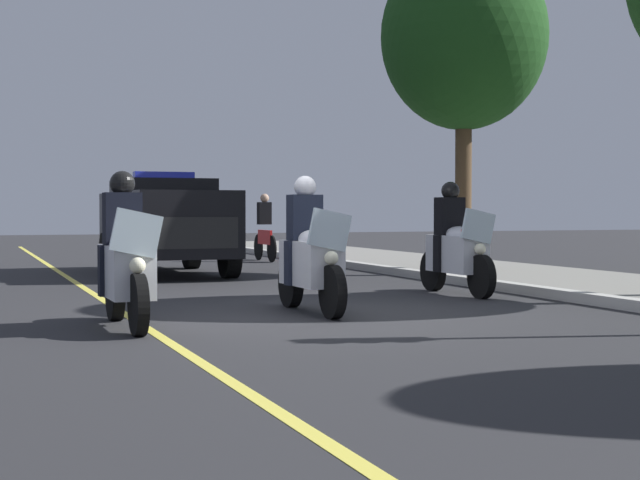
# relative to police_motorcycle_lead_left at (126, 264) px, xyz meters

# --- Properties ---
(ground_plane) EXTENTS (80.00, 80.00, 0.00)m
(ground_plane) POSITION_rel_police_motorcycle_lead_left_xyz_m (-0.43, 2.65, -0.70)
(ground_plane) COLOR #28282B
(curb_strip) EXTENTS (48.00, 0.24, 0.15)m
(curb_strip) POSITION_rel_police_motorcycle_lead_left_xyz_m (-0.43, 6.37, -0.62)
(curb_strip) COLOR #B7B5AD
(curb_strip) RESTS_ON ground
(lane_stripe_center) EXTENTS (48.00, 0.12, 0.01)m
(lane_stripe_center) POSITION_rel_police_motorcycle_lead_left_xyz_m (-0.43, 0.20, -0.70)
(lane_stripe_center) COLOR #E0D14C
(lane_stripe_center) RESTS_ON ground
(police_motorcycle_lead_left) EXTENTS (2.14, 0.56, 1.72)m
(police_motorcycle_lead_left) POSITION_rel_police_motorcycle_lead_left_xyz_m (0.00, 0.00, 0.00)
(police_motorcycle_lead_left) COLOR black
(police_motorcycle_lead_left) RESTS_ON ground
(police_motorcycle_lead_right) EXTENTS (2.14, 0.56, 1.72)m
(police_motorcycle_lead_right) POSITION_rel_police_motorcycle_lead_left_xyz_m (-0.73, 2.41, 0.00)
(police_motorcycle_lead_right) COLOR black
(police_motorcycle_lead_right) RESTS_ON ground
(police_motorcycle_trailing) EXTENTS (2.14, 0.56, 1.72)m
(police_motorcycle_trailing) POSITION_rel_police_motorcycle_lead_left_xyz_m (-2.38, 5.36, 0.00)
(police_motorcycle_trailing) COLOR black
(police_motorcycle_trailing) RESTS_ON ground
(police_suv) EXTENTS (4.92, 2.11, 2.05)m
(police_suv) POSITION_rel_police_motorcycle_lead_left_xyz_m (-8.55, 2.14, 0.37)
(police_suv) COLOR black
(police_suv) RESTS_ON ground
(cyclist_background) EXTENTS (1.76, 0.32, 1.69)m
(cyclist_background) POSITION_rel_police_motorcycle_lead_left_xyz_m (-12.50, 5.45, 0.14)
(cyclist_background) COLOR black
(cyclist_background) RESTS_ON ground
(tree_far_back) EXTENTS (3.28, 3.28, 6.46)m
(tree_far_back) POSITION_rel_police_motorcycle_lead_left_xyz_m (-6.29, 7.65, 3.99)
(tree_far_back) COLOR #4C3823
(tree_far_back) RESTS_ON sidewalk_strip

